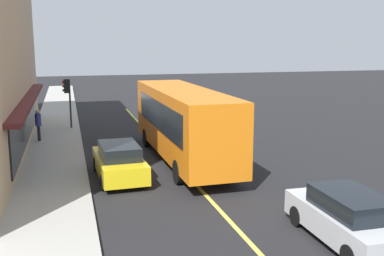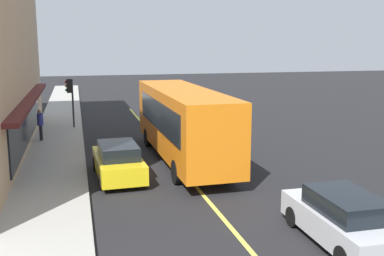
{
  "view_description": "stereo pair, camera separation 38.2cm",
  "coord_description": "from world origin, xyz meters",
  "px_view_note": "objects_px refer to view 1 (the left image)",
  "views": [
    {
      "loc": [
        -21.02,
        4.86,
        5.69
      ],
      "look_at": [
        -0.27,
        -0.89,
        1.6
      ],
      "focal_mm": 42.23,
      "sensor_mm": 36.0,
      "label": 1
    },
    {
      "loc": [
        -21.11,
        4.49,
        5.69
      ],
      "look_at": [
        -0.27,
        -0.89,
        1.6
      ],
      "focal_mm": 42.23,
      "sensor_mm": 36.0,
      "label": 2
    }
  ],
  "objects_px": {
    "traffic_light": "(67,92)",
    "car_navy": "(171,107)",
    "bus": "(183,121)",
    "car_silver": "(348,218)",
    "car_yellow": "(119,162)",
    "pedestrian_near_storefront": "(38,122)"
  },
  "relations": [
    {
      "from": "car_silver",
      "to": "pedestrian_near_storefront",
      "type": "bearing_deg",
      "value": 29.98
    },
    {
      "from": "car_yellow",
      "to": "car_navy",
      "type": "height_order",
      "value": "same"
    },
    {
      "from": "car_navy",
      "to": "car_silver",
      "type": "xyz_separation_m",
      "value": [
        -23.19,
        0.08,
        0.0
      ]
    },
    {
      "from": "car_yellow",
      "to": "pedestrian_near_storefront",
      "type": "height_order",
      "value": "pedestrian_near_storefront"
    },
    {
      "from": "bus",
      "to": "traffic_light",
      "type": "relative_size",
      "value": 3.49
    },
    {
      "from": "bus",
      "to": "car_silver",
      "type": "xyz_separation_m",
      "value": [
        -10.21,
        -2.29,
        -1.24
      ]
    },
    {
      "from": "traffic_light",
      "to": "car_silver",
      "type": "height_order",
      "value": "traffic_light"
    },
    {
      "from": "traffic_light",
      "to": "car_silver",
      "type": "bearing_deg",
      "value": -159.04
    },
    {
      "from": "car_silver",
      "to": "pedestrian_near_storefront",
      "type": "relative_size",
      "value": 2.39
    },
    {
      "from": "car_yellow",
      "to": "car_silver",
      "type": "bearing_deg",
      "value": -145.01
    },
    {
      "from": "pedestrian_near_storefront",
      "to": "car_navy",
      "type": "bearing_deg",
      "value": -52.67
    },
    {
      "from": "bus",
      "to": "car_silver",
      "type": "height_order",
      "value": "bus"
    },
    {
      "from": "traffic_light",
      "to": "pedestrian_near_storefront",
      "type": "bearing_deg",
      "value": 156.16
    },
    {
      "from": "car_yellow",
      "to": "pedestrian_near_storefront",
      "type": "distance_m",
      "value": 8.84
    },
    {
      "from": "bus",
      "to": "traffic_light",
      "type": "xyz_separation_m",
      "value": [
        9.63,
        5.31,
        0.55
      ]
    },
    {
      "from": "bus",
      "to": "pedestrian_near_storefront",
      "type": "distance_m",
      "value": 9.14
    },
    {
      "from": "traffic_light",
      "to": "car_navy",
      "type": "relative_size",
      "value": 0.74
    },
    {
      "from": "car_yellow",
      "to": "car_navy",
      "type": "xyz_separation_m",
      "value": [
        15.16,
        -5.69,
        0.0
      ]
    },
    {
      "from": "car_silver",
      "to": "car_yellow",
      "type": "bearing_deg",
      "value": 34.99
    },
    {
      "from": "bus",
      "to": "traffic_light",
      "type": "height_order",
      "value": "bus"
    },
    {
      "from": "bus",
      "to": "car_yellow",
      "type": "height_order",
      "value": "bus"
    },
    {
      "from": "car_yellow",
      "to": "car_silver",
      "type": "relative_size",
      "value": 1.01
    }
  ]
}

